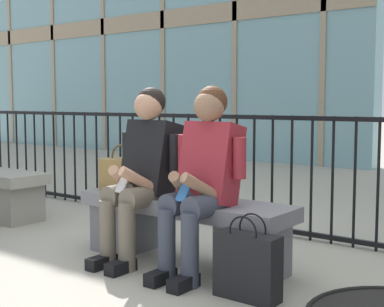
% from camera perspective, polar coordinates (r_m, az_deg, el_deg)
% --- Properties ---
extents(ground_plane, '(60.00, 60.00, 0.00)m').
position_cam_1_polar(ground_plane, '(3.88, -0.91, -11.20)').
color(ground_plane, '#A8A091').
extents(stone_bench, '(1.60, 0.44, 0.45)m').
position_cam_1_polar(stone_bench, '(3.81, -0.92, -7.29)').
color(stone_bench, slate).
rests_on(stone_bench, ground).
extents(seated_person_with_phone, '(0.52, 0.66, 1.21)m').
position_cam_1_polar(seated_person_with_phone, '(3.82, -5.19, -1.53)').
color(seated_person_with_phone, '#6B6051').
rests_on(seated_person_with_phone, ground).
extents(seated_person_companion, '(0.52, 0.66, 1.21)m').
position_cam_1_polar(seated_person_companion, '(3.49, 1.11, -2.15)').
color(seated_person_companion, '#383D4C').
rests_on(seated_person_companion, ground).
extents(handbag_on_bench, '(0.29, 0.19, 0.34)m').
position_cam_1_polar(handbag_on_bench, '(4.13, -7.34, -2.09)').
color(handbag_on_bench, olive).
rests_on(handbag_on_bench, stone_bench).
extents(shopping_bag, '(0.38, 0.15, 0.48)m').
position_cam_1_polar(shopping_bag, '(3.16, 5.78, -11.50)').
color(shopping_bag, black).
rests_on(shopping_bag, ground).
extents(plaza_railing, '(9.38, 0.04, 1.00)m').
position_cam_1_polar(plaza_railing, '(4.66, 7.38, -2.07)').
color(plaza_railing, black).
rests_on(plaza_railing, ground).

